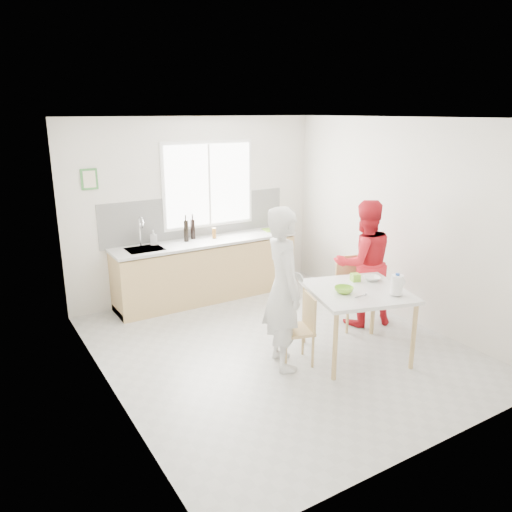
{
  "coord_description": "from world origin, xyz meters",
  "views": [
    {
      "loc": [
        -3.1,
        -4.58,
        2.77
      ],
      "look_at": [
        -0.19,
        0.2,
        1.14
      ],
      "focal_mm": 35.0,
      "sensor_mm": 36.0,
      "label": 1
    }
  ],
  "objects": [
    {
      "name": "chair_left",
      "position": [
        0.0,
        -0.43,
        0.44
      ],
      "size": [
        0.46,
        0.46,
        0.8
      ],
      "rotation": [
        0.0,
        0.0,
        -1.86
      ],
      "color": "tan",
      "rests_on": "ground"
    },
    {
      "name": "cutting_board",
      "position": [
        1.23,
        1.98,
        0.93
      ],
      "size": [
        0.39,
        0.31,
        0.01
      ],
      "primitive_type": "cube",
      "rotation": [
        0.0,
        0.0,
        -0.18
      ],
      "color": "#7EC12C",
      "rests_on": "kitchen_counter"
    },
    {
      "name": "spoon",
      "position": [
        0.53,
        -0.81,
        0.83
      ],
      "size": [
        0.16,
        0.02,
        0.01
      ],
      "primitive_type": "cylinder",
      "rotation": [
        0.0,
        1.57,
        0.06
      ],
      "color": "#A5A5AA",
      "rests_on": "dining_table"
    },
    {
      "name": "green_box",
      "position": [
        0.84,
        -0.38,
        0.86
      ],
      "size": [
        0.12,
        0.12,
        0.09
      ],
      "primitive_type": "cube",
      "rotation": [
        0.0,
        0.0,
        -0.28
      ],
      "color": "#7EC42D",
      "rests_on": "dining_table"
    },
    {
      "name": "person_red",
      "position": [
        1.37,
        0.04,
        0.84
      ],
      "size": [
        0.97,
        0.84,
        1.69
      ],
      "primitive_type": "imported",
      "rotation": [
        0.0,
        0.0,
        2.86
      ],
      "color": "red",
      "rests_on": "ground"
    },
    {
      "name": "milk_jug",
      "position": [
        0.9,
        -0.98,
        0.94
      ],
      "size": [
        0.19,
        0.13,
        0.24
      ],
      "rotation": [
        0.0,
        0.0,
        -0.28
      ],
      "color": "white",
      "rests_on": "dining_table"
    },
    {
      "name": "soap_bottle",
      "position": [
        -0.75,
        2.11,
        1.03
      ],
      "size": [
        0.13,
        0.13,
        0.21
      ],
      "primitive_type": "imported",
      "rotation": [
        0.0,
        0.0,
        -0.41
      ],
      "color": "#999999",
      "rests_on": "kitchen_counter"
    },
    {
      "name": "ground",
      "position": [
        0.0,
        0.0,
        0.0
      ],
      "size": [
        4.5,
        4.5,
        0.0
      ],
      "primitive_type": "plane",
      "color": "#B7B7B2",
      "rests_on": "ground"
    },
    {
      "name": "person_white",
      "position": [
        -0.19,
        -0.37,
        0.91
      ],
      "size": [
        0.61,
        0.76,
        1.82
      ],
      "primitive_type": "imported",
      "rotation": [
        0.0,
        0.0,
        1.29
      ],
      "color": "silver",
      "rests_on": "ground"
    },
    {
      "name": "room_shell",
      "position": [
        0.0,
        0.0,
        1.64
      ],
      "size": [
        4.5,
        4.5,
        4.5
      ],
      "color": "silver",
      "rests_on": "ground"
    },
    {
      "name": "dining_table",
      "position": [
        0.67,
        -0.62,
        0.73
      ],
      "size": [
        1.31,
        1.31,
        0.82
      ],
      "rotation": [
        0.0,
        0.0,
        -0.28
      ],
      "color": "silver",
      "rests_on": "ground"
    },
    {
      "name": "wine_bottle_b",
      "position": [
        -0.13,
        2.13,
        1.07
      ],
      "size": [
        0.07,
        0.07,
        0.3
      ],
      "primitive_type": "cylinder",
      "color": "black",
      "rests_on": "kitchen_counter"
    },
    {
      "name": "bowl_white",
      "position": [
        1.02,
        -0.47,
        0.84
      ],
      "size": [
        0.24,
        0.24,
        0.05
      ],
      "primitive_type": "imported",
      "rotation": [
        0.0,
        0.0,
        -0.28
      ],
      "color": "white",
      "rests_on": "dining_table"
    },
    {
      "name": "wine_bottle_a",
      "position": [
        -0.28,
        2.04,
        1.08
      ],
      "size": [
        0.07,
        0.07,
        0.32
      ],
      "primitive_type": "cylinder",
      "color": "black",
      "rests_on": "kitchen_counter"
    },
    {
      "name": "jar_amber",
      "position": [
        0.15,
        1.98,
        1.0
      ],
      "size": [
        0.06,
        0.06,
        0.16
      ],
      "primitive_type": "cylinder",
      "color": "brown",
      "rests_on": "kitchen_counter"
    },
    {
      "name": "backsplash",
      "position": [
        0.0,
        2.24,
        1.23
      ],
      "size": [
        3.0,
        0.02,
        0.65
      ],
      "primitive_type": "cube",
      "color": "white",
      "rests_on": "room_shell"
    },
    {
      "name": "bowl_green",
      "position": [
        0.46,
        -0.62,
        0.85
      ],
      "size": [
        0.26,
        0.26,
        0.07
      ],
      "primitive_type": "imported",
      "rotation": [
        0.0,
        0.0,
        -0.28
      ],
      "color": "#86CE2F",
      "rests_on": "dining_table"
    },
    {
      "name": "picture_frame",
      "position": [
        -1.55,
        2.23,
        1.9
      ],
      "size": [
        0.22,
        0.03,
        0.28
      ],
      "color": "#3D883E",
      "rests_on": "room_shell"
    },
    {
      "name": "chair_far",
      "position": [
        1.23,
        0.07,
        0.51
      ],
      "size": [
        0.53,
        0.53,
        0.93
      ],
      "rotation": [
        0.0,
        0.0,
        -0.28
      ],
      "color": "tan",
      "rests_on": "ground"
    },
    {
      "name": "kitchen_counter",
      "position": [
        -0.0,
        1.95,
        0.42
      ],
      "size": [
        2.84,
        0.64,
        1.37
      ],
      "color": "tan",
      "rests_on": "ground"
    },
    {
      "name": "window",
      "position": [
        0.2,
        2.23,
        1.7
      ],
      "size": [
        1.5,
        0.06,
        1.3
      ],
      "color": "white",
      "rests_on": "room_shell"
    }
  ]
}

